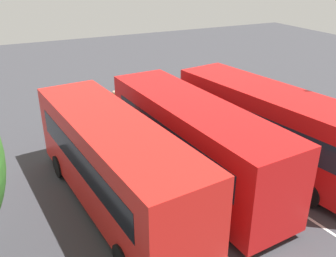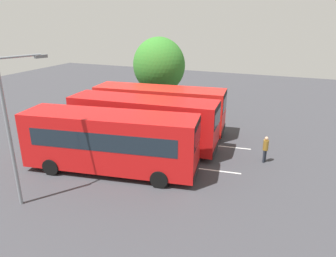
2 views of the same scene
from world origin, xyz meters
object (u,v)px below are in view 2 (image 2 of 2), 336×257
object	(u,v)px
bus_center_left	(144,122)
bus_center_right	(160,108)
bus_far_left	(111,141)
pedestrian	(266,147)
street_lamp	(13,123)
depot_tree	(159,65)

from	to	relation	value
bus_center_left	bus_center_right	xyz separation A→B (m)	(-0.31, 3.39, 0.00)
bus_far_left	pedestrian	world-z (taller)	bus_far_left
bus_center_left	pedestrian	bearing A→B (deg)	0.93
street_lamp	bus_center_left	bearing A→B (deg)	3.01
bus_center_left	street_lamp	distance (m)	8.66
pedestrian	street_lamp	size ratio (longest dim) A/B	0.24
pedestrian	depot_tree	size ratio (longest dim) A/B	0.25
bus_center_left	pedestrian	world-z (taller)	bus_center_left
street_lamp	depot_tree	world-z (taller)	street_lamp
bus_center_left	bus_center_right	world-z (taller)	same
bus_center_left	bus_center_right	bearing A→B (deg)	90.73
depot_tree	bus_far_left	bearing A→B (deg)	-78.43
bus_center_left	street_lamp	size ratio (longest dim) A/B	1.45
bus_far_left	bus_center_right	size ratio (longest dim) A/B	1.01
bus_center_left	depot_tree	xyz separation A→B (m)	(-2.78, 8.92, 2.33)
bus_center_left	pedestrian	size ratio (longest dim) A/B	5.99
bus_center_left	depot_tree	bearing A→B (deg)	102.73
bus_far_left	depot_tree	world-z (taller)	depot_tree
bus_center_left	street_lamp	bearing A→B (deg)	-110.72
bus_far_left	bus_center_right	distance (m)	7.15
bus_center_right	street_lamp	world-z (taller)	street_lamp
pedestrian	street_lamp	world-z (taller)	street_lamp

